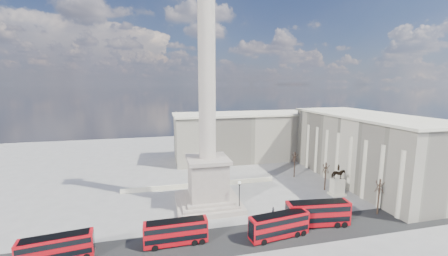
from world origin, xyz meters
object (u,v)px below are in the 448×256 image
at_px(nelsons_column, 208,148).
at_px(pedestrian_walking, 273,211).
at_px(red_bus_b, 279,225).
at_px(red_bus_e, 57,248).
at_px(red_bus_d, 432,203).
at_px(red_bus_c, 318,213).
at_px(pedestrian_crossing, 293,216).
at_px(red_bus_a, 176,232).
at_px(equestrian_statue, 337,184).
at_px(pedestrian_standing, 319,204).
at_px(victorian_lamp, 239,194).

relative_size(nelsons_column, pedestrian_walking, 31.18).
xyz_separation_m(red_bus_b, red_bus_e, (-35.48, 1.57, -0.13)).
bearing_deg(red_bus_d, red_bus_c, 177.70).
bearing_deg(red_bus_d, pedestrian_crossing, 172.20).
distance_m(red_bus_a, equestrian_statue, 41.21).
relative_size(equestrian_statue, pedestrian_standing, 4.34).
xyz_separation_m(nelsons_column, red_bus_e, (-25.68, -14.56, -10.74)).
xyz_separation_m(red_bus_a, pedestrian_crossing, (22.85, 3.05, -1.33)).
bearing_deg(red_bus_c, nelsons_column, 149.69).
relative_size(red_bus_b, red_bus_c, 0.91).
xyz_separation_m(red_bus_d, equestrian_statue, (-12.00, 13.84, 0.03)).
xyz_separation_m(equestrian_statue, pedestrian_crossing, (-16.50, -9.19, -1.72)).
bearing_deg(equestrian_statue, pedestrian_walking, -162.89).
relative_size(equestrian_statue, pedestrian_crossing, 4.24).
bearing_deg(pedestrian_crossing, pedestrian_walking, 10.59).
bearing_deg(red_bus_e, red_bus_c, -6.53).
height_order(equestrian_statue, pedestrian_walking, equestrian_statue).
distance_m(red_bus_e, pedestrian_crossing, 40.86).
bearing_deg(equestrian_statue, victorian_lamp, -171.74).
height_order(red_bus_a, pedestrian_standing, red_bus_a).
distance_m(red_bus_a, red_bus_b, 17.75).
distance_m(red_bus_b, equestrian_statue, 25.97).
height_order(red_bus_d, pedestrian_standing, red_bus_d).
bearing_deg(nelsons_column, red_bus_b, -58.71).
relative_size(nelsons_column, red_bus_d, 4.07).
distance_m(nelsons_column, red_bus_a, 19.37).
xyz_separation_m(nelsons_column, red_bus_a, (-7.84, -14.12, -10.69)).
xyz_separation_m(red_bus_e, equestrian_statue, (57.19, 12.68, 0.45)).
bearing_deg(red_bus_d, pedestrian_walking, 167.20).
bearing_deg(equestrian_statue, pedestrian_crossing, -150.88).
xyz_separation_m(nelsons_column, red_bus_c, (18.62, -14.08, -10.38)).
bearing_deg(red_bus_c, pedestrian_standing, 62.53).
relative_size(red_bus_b, pedestrian_standing, 6.30).
distance_m(nelsons_column, red_bus_c, 25.55).
bearing_deg(red_bus_d, pedestrian_standing, 159.31).
bearing_deg(red_bus_c, pedestrian_walking, 141.88).
relative_size(red_bus_d, pedestrian_standing, 6.96).
distance_m(nelsons_column, equestrian_statue, 33.20).
height_order(red_bus_c, equestrian_statue, equestrian_statue).
bearing_deg(red_bus_b, red_bus_a, 166.01).
bearing_deg(pedestrian_crossing, red_bus_c, -158.64).
relative_size(pedestrian_standing, pedestrian_crossing, 0.98).
bearing_deg(red_bus_d, victorian_lamp, 166.57).
bearing_deg(pedestrian_walking, pedestrian_crossing, -36.58).
bearing_deg(red_bus_d, equestrian_statue, 132.39).
bearing_deg(pedestrian_crossing, equestrian_statue, -89.71).
bearing_deg(red_bus_a, red_bus_e, -179.13).
relative_size(nelsons_column, red_bus_c, 4.10).
relative_size(red_bus_a, pedestrian_standing, 5.97).
bearing_deg(red_bus_e, pedestrian_crossing, -2.25).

